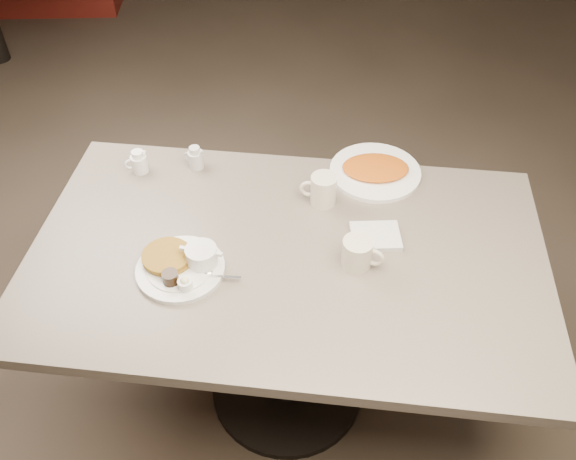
# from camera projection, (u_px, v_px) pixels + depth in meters

# --- Properties ---
(room) EXTENTS (7.04, 8.04, 2.84)m
(room) POSITION_uv_depth(u_px,v_px,m) (287.00, 45.00, 1.31)
(room) COLOR #4C3F33
(room) RESTS_ON ground
(diner_table) EXTENTS (1.50, 0.90, 0.75)m
(diner_table) POSITION_uv_depth(u_px,v_px,m) (287.00, 289.00, 1.88)
(diner_table) COLOR slate
(diner_table) RESTS_ON ground
(main_plate) EXTENTS (0.31, 0.27, 0.07)m
(main_plate) POSITION_uv_depth(u_px,v_px,m) (182.00, 264.00, 1.70)
(main_plate) COLOR silver
(main_plate) RESTS_ON diner_table
(coffee_mug_near) EXTENTS (0.13, 0.10, 0.09)m
(coffee_mug_near) POSITION_uv_depth(u_px,v_px,m) (358.00, 253.00, 1.70)
(coffee_mug_near) COLOR beige
(coffee_mug_near) RESTS_ON diner_table
(napkin) EXTENTS (0.16, 0.14, 0.02)m
(napkin) POSITION_uv_depth(u_px,v_px,m) (375.00, 236.00, 1.79)
(napkin) COLOR silver
(napkin) RESTS_ON diner_table
(coffee_mug_far) EXTENTS (0.12, 0.08, 0.10)m
(coffee_mug_far) POSITION_uv_depth(u_px,v_px,m) (323.00, 190.00, 1.88)
(coffee_mug_far) COLOR silver
(coffee_mug_far) RESTS_ON diner_table
(creamer_left) EXTENTS (0.08, 0.06, 0.08)m
(creamer_left) POSITION_uv_depth(u_px,v_px,m) (139.00, 162.00, 2.00)
(creamer_left) COLOR white
(creamer_left) RESTS_ON diner_table
(creamer_right) EXTENTS (0.07, 0.06, 0.08)m
(creamer_right) POSITION_uv_depth(u_px,v_px,m) (195.00, 158.00, 2.02)
(creamer_right) COLOR silver
(creamer_right) RESTS_ON diner_table
(hash_plate) EXTENTS (0.33, 0.33, 0.04)m
(hash_plate) POSITION_uv_depth(u_px,v_px,m) (375.00, 170.00, 2.01)
(hash_plate) COLOR white
(hash_plate) RESTS_ON diner_table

